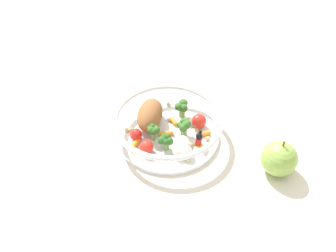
% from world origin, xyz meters
% --- Properties ---
extents(ground_plane, '(2.40, 2.40, 0.00)m').
position_xyz_m(ground_plane, '(0.00, 0.00, 0.00)').
color(ground_plane, silver).
extents(food_container, '(0.24, 0.24, 0.07)m').
position_xyz_m(food_container, '(0.02, -0.01, 0.03)').
color(food_container, white).
rests_on(food_container, ground_plane).
extents(loose_apple, '(0.07, 0.07, 0.09)m').
position_xyz_m(loose_apple, '(-0.23, 0.01, 0.04)').
color(loose_apple, '#8CB74C').
rests_on(loose_apple, ground_plane).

